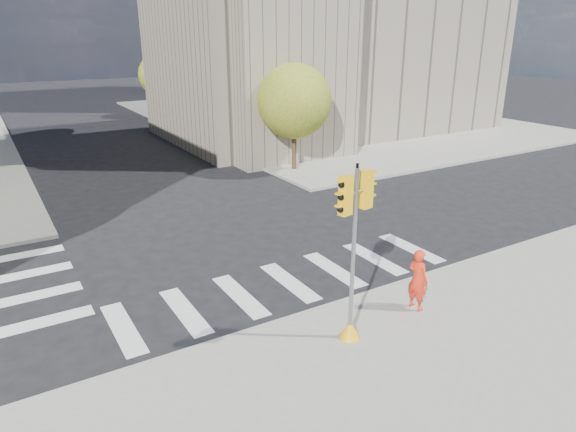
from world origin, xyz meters
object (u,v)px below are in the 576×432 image
object	(u,v)px
photographer	(418,279)
lamp_far	(187,71)
lamp_near	(267,85)
traffic_signal	(353,269)

from	to	relation	value
photographer	lamp_far	bearing A→B (deg)	-14.84
lamp_near	lamp_far	bearing A→B (deg)	90.00
lamp_near	traffic_signal	distance (m)	21.67
lamp_near	photographer	size ratio (longest dim) A/B	4.39
lamp_near	photographer	distance (m)	20.73
traffic_signal	photographer	world-z (taller)	traffic_signal
lamp_far	lamp_near	bearing A→B (deg)	-90.00
photographer	lamp_near	bearing A→B (deg)	-21.72
lamp_far	photographer	bearing A→B (deg)	-100.06
photographer	traffic_signal	bearing A→B (deg)	90.37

